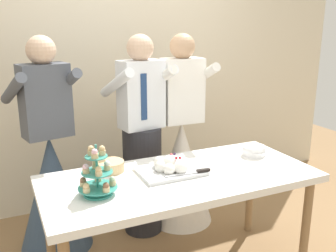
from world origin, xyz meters
TOP-DOWN VIEW (x-y plane):
  - rear_wall at (0.00, 1.46)m, footprint 5.20×0.10m
  - dessert_table at (0.00, 0.00)m, footprint 1.80×0.80m
  - cupcake_stand at (-0.57, -0.06)m, footprint 0.23×0.23m
  - main_cake_tray at (-0.05, 0.06)m, footprint 0.44×0.31m
  - plate_stack at (0.67, 0.11)m, footprint 0.18×0.18m
  - round_cake at (-0.41, 0.24)m, footprint 0.24×0.24m
  - person_groom at (-0.00, 0.71)m, footprint 0.52×0.55m
  - person_bride at (0.37, 0.74)m, footprint 0.56×0.56m
  - person_guest at (-0.72, 0.77)m, footprint 0.58×0.57m

SIDE VIEW (x-z plane):
  - person_bride at x=0.37m, z-range -0.25..1.41m
  - person_guest at x=-0.72m, z-range -0.25..1.41m
  - dessert_table at x=0.00m, z-range 0.31..1.09m
  - person_groom at x=0.00m, z-range -0.08..1.58m
  - round_cake at x=-0.41m, z-range 0.77..0.85m
  - plate_stack at x=0.67m, z-range 0.78..0.85m
  - main_cake_tray at x=-0.05m, z-range 0.75..0.88m
  - cupcake_stand at x=-0.57m, z-range 0.74..1.04m
  - rear_wall at x=0.00m, z-range 0.00..2.90m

